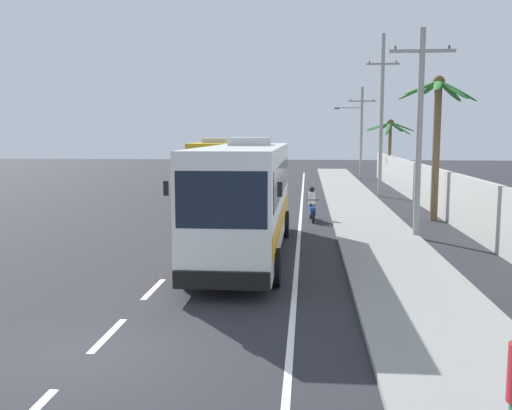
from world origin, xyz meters
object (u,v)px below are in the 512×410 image
at_px(coach_bus_far_lane, 217,166).
at_px(utility_pole_mid, 419,129).
at_px(coach_bus_foreground, 246,194).
at_px(palm_nearest, 390,134).
at_px(utility_pole_distant, 360,129).
at_px(utility_pole_far, 382,114).
at_px(motorcycle_beside_bus, 312,207).
at_px(palm_second, 437,120).

xyz_separation_m(coach_bus_far_lane, utility_pole_mid, (10.17, -14.55, 2.29)).
distance_m(coach_bus_foreground, palm_nearest, 29.29).
xyz_separation_m(coach_bus_far_lane, utility_pole_distant, (10.63, 15.43, 2.47)).
bearing_deg(coach_bus_far_lane, utility_pole_distant, 55.43).
bearing_deg(utility_pole_far, coach_bus_foreground, -109.92).
xyz_separation_m(utility_pole_mid, utility_pole_far, (0.43, 14.99, 1.08)).
height_order(motorcycle_beside_bus, utility_pole_distant, utility_pole_distant).
bearing_deg(utility_pole_distant, utility_pole_mid, -90.89).
distance_m(coach_bus_foreground, utility_pole_far, 20.08).
height_order(motorcycle_beside_bus, palm_nearest, palm_nearest).
xyz_separation_m(coach_bus_foreground, utility_pole_mid, (6.32, 3.64, 2.21)).
bearing_deg(coach_bus_foreground, palm_second, 46.27).
bearing_deg(palm_second, coach_bus_foreground, -133.73).
bearing_deg(utility_pole_distant, coach_bus_far_lane, -124.57).
relative_size(coach_bus_foreground, utility_pole_mid, 1.43).
xyz_separation_m(coach_bus_foreground, palm_nearest, (8.62, 27.92, 1.97)).
distance_m(utility_pole_far, utility_pole_distant, 15.02).
height_order(coach_bus_foreground, palm_second, palm_second).
height_order(utility_pole_far, utility_pole_distant, utility_pole_far).
distance_m(utility_pole_mid, utility_pole_distant, 29.98).
distance_m(coach_bus_far_lane, palm_second, 15.63).
height_order(coach_bus_foreground, palm_nearest, palm_nearest).
bearing_deg(utility_pole_mid, coach_bus_far_lane, 124.95).
bearing_deg(palm_nearest, coach_bus_far_lane, -142.01).
bearing_deg(utility_pole_distant, motorcycle_beside_bus, -99.90).
relative_size(coach_bus_far_lane, motorcycle_beside_bus, 5.74).
height_order(coach_bus_far_lane, motorcycle_beside_bus, coach_bus_far_lane).
bearing_deg(utility_pole_mid, utility_pole_distant, 89.11).
height_order(utility_pole_mid, utility_pole_distant, utility_pole_distant).
distance_m(coach_bus_foreground, coach_bus_far_lane, 18.59).
height_order(utility_pole_mid, palm_nearest, utility_pole_mid).
relative_size(coach_bus_foreground, palm_second, 1.71).
distance_m(coach_bus_far_lane, utility_pole_mid, 17.90).
bearing_deg(coach_bus_far_lane, palm_second, -39.61).
bearing_deg(utility_pole_far, motorcycle_beside_bus, -112.46).
bearing_deg(coach_bus_foreground, utility_pole_mid, 29.93).
relative_size(motorcycle_beside_bus, utility_pole_distant, 0.24).
xyz_separation_m(palm_nearest, palm_second, (-0.61, -19.55, 0.69)).
xyz_separation_m(coach_bus_foreground, utility_pole_far, (6.75, 18.63, 3.29)).
distance_m(motorcycle_beside_bus, utility_pole_mid, 6.85).
bearing_deg(utility_pole_far, palm_second, -83.00).
bearing_deg(utility_pole_mid, utility_pole_far, 88.36).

